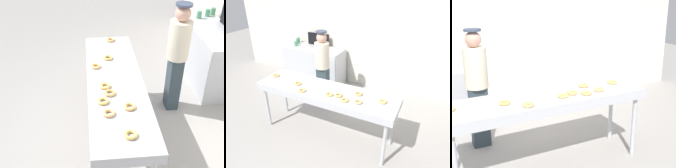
{
  "view_description": "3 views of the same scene",
  "coord_description": "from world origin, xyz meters",
  "views": [
    {
      "loc": [
        2.85,
        -0.31,
        2.81
      ],
      "look_at": [
        0.2,
        -0.06,
        1.02
      ],
      "focal_mm": 45.38,
      "sensor_mm": 36.0,
      "label": 1
    },
    {
      "loc": [
        1.57,
        -2.68,
        2.68
      ],
      "look_at": [
        0.17,
        0.13,
        1.03
      ],
      "focal_mm": 34.12,
      "sensor_mm": 36.0,
      "label": 2
    },
    {
      "loc": [
        -1.42,
        -3.16,
        2.17
      ],
      "look_at": [
        0.21,
        -0.03,
        1.07
      ],
      "focal_mm": 50.05,
      "sensor_mm": 36.0,
      "label": 3
    }
  ],
  "objects": [
    {
      "name": "glazed_donut_2",
      "position": [
        0.29,
        -0.09,
        0.96
      ],
      "size": [
        0.14,
        0.14,
        0.03
      ],
      "primitive_type": "torus",
      "rotation": [
        0.0,
        0.0,
        1.64
      ],
      "color": "#E5AA5F",
      "rests_on": "fryer_conveyor"
    },
    {
      "name": "worker_baker",
      "position": [
        -0.61,
        0.95,
        0.92
      ],
      "size": [
        0.31,
        0.31,
        1.65
      ],
      "rotation": [
        0.0,
        0.0,
        3.06
      ],
      "color": "#2E3C44",
      "rests_on": "ground"
    },
    {
      "name": "glazed_donut_8",
      "position": [
        0.56,
        0.1,
        0.96
      ],
      "size": [
        0.17,
        0.17,
        0.03
      ],
      "primitive_type": "torus",
      "rotation": [
        0.0,
        0.0,
        0.39
      ],
      "color": "#EAA861",
      "rests_on": "fryer_conveyor"
    },
    {
      "name": "glazed_donut_0",
      "position": [
        0.97,
        0.05,
        0.96
      ],
      "size": [
        0.14,
        0.14,
        0.03
      ],
      "primitive_type": "torus",
      "rotation": [
        0.0,
        0.0,
        1.48
      ],
      "color": "#DFB85F",
      "rests_on": "fryer_conveyor"
    },
    {
      "name": "glazed_donut_5",
      "position": [
        0.15,
        -0.13,
        0.96
      ],
      "size": [
        0.15,
        0.15,
        0.03
      ],
      "primitive_type": "torus",
      "rotation": [
        0.0,
        0.0,
        1.41
      ],
      "color": "#EAB65E",
      "rests_on": "fryer_conveyor"
    },
    {
      "name": "fryer_conveyor",
      "position": [
        0.0,
        0.0,
        0.87
      ],
      "size": [
        2.45,
        0.67,
        0.94
      ],
      "color": "#B7BABF",
      "rests_on": "ground"
    },
    {
      "name": "glazed_donut_1",
      "position": [
        0.64,
        -0.13,
        0.96
      ],
      "size": [
        0.16,
        0.16,
        0.03
      ],
      "primitive_type": "torus",
      "rotation": [
        0.0,
        0.0,
        2.81
      ],
      "color": "#ECAE6C",
      "rests_on": "fryer_conveyor"
    },
    {
      "name": "ground_plane",
      "position": [
        0.0,
        0.0,
        0.0
      ],
      "size": [
        16.0,
        16.0,
        0.0
      ],
      "primitive_type": "plane",
      "color": "#9E9993"
    },
    {
      "name": "back_wall",
      "position": [
        0.0,
        2.21,
        1.45
      ],
      "size": [
        8.0,
        0.12,
        2.9
      ],
      "primitive_type": "cube",
      "color": "silver",
      "rests_on": "ground"
    },
    {
      "name": "glazed_donut_4",
      "position": [
        -0.53,
        -0.04,
        0.96
      ],
      "size": [
        0.18,
        0.18,
        0.03
      ],
      "primitive_type": "torus",
      "rotation": [
        0.0,
        0.0,
        2.64
      ],
      "color": "#E2B05C",
      "rests_on": "fryer_conveyor"
    },
    {
      "name": "glazed_donut_7",
      "position": [
        0.44,
        -0.18,
        0.96
      ],
      "size": [
        0.16,
        0.16,
        0.03
      ],
      "primitive_type": "torus",
      "rotation": [
        0.0,
        0.0,
        0.23
      ],
      "color": "#EABB5F",
      "rests_on": "fryer_conveyor"
    },
    {
      "name": "glazed_donut_6",
      "position": [
        -0.32,
        -0.22,
        0.96
      ],
      "size": [
        0.18,
        0.18,
        0.03
      ],
      "primitive_type": "torus",
      "rotation": [
        0.0,
        0.0,
        0.52
      ],
      "color": "#EDB262",
      "rests_on": "fryer_conveyor"
    }
  ]
}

